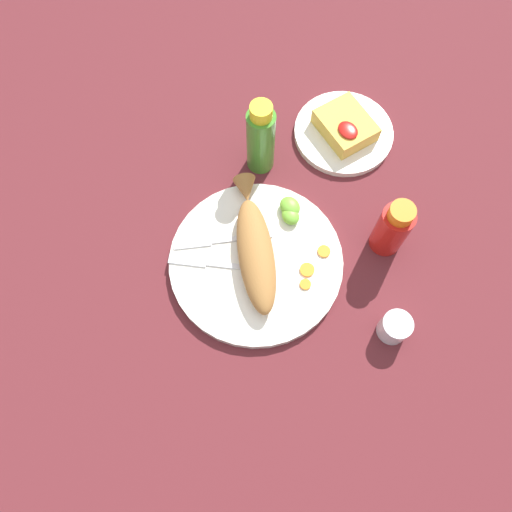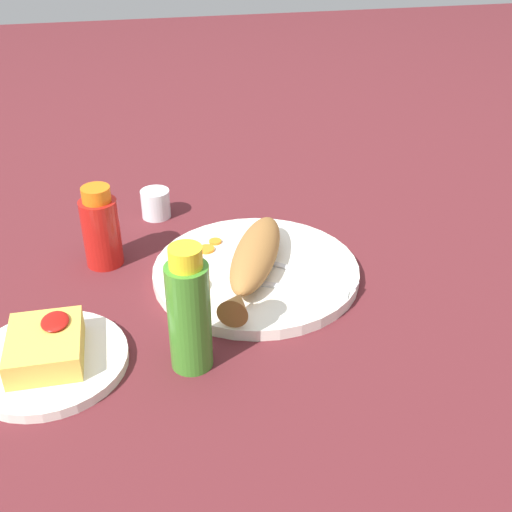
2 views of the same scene
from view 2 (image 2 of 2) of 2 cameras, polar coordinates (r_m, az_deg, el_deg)
name	(u,v)px [view 2 (image 2 of 2)]	position (r m, az deg, el deg)	size (l,w,h in m)	color
ground_plane	(256,277)	(1.01, 0.00, -1.83)	(4.00, 4.00, 0.00)	#561E23
main_plate	(256,272)	(1.01, 0.00, -1.41)	(0.32, 0.32, 0.02)	white
fried_fish	(254,259)	(0.97, -0.19, -0.26)	(0.27, 0.16, 0.05)	#996633
fork_near	(308,273)	(0.99, 4.64, -1.53)	(0.13, 0.15, 0.00)	silver
fork_far	(295,288)	(0.95, 3.46, -2.86)	(0.09, 0.17, 0.00)	silver
carrot_slice_near	(215,241)	(1.07, -3.65, 1.30)	(0.02, 0.02, 0.00)	orange
carrot_slice_mid	(206,249)	(1.05, -4.45, 0.61)	(0.03, 0.03, 0.00)	orange
carrot_slice_far	(178,257)	(1.03, -6.91, -0.06)	(0.02, 0.02, 0.00)	orange
lime_wedge_main	(195,282)	(0.95, -5.43, -2.34)	(0.04, 0.03, 0.02)	#6BB233
lime_wedge_side	(190,288)	(0.94, -5.89, -2.89)	(0.04, 0.04, 0.02)	#6BB233
hot_sauce_bottle_red	(101,229)	(1.04, -13.62, 2.36)	(0.06, 0.06, 0.14)	#B21914
hot_sauce_bottle_green	(189,312)	(0.80, -5.97, -4.98)	(0.05, 0.05, 0.18)	#3D8428
salt_cup	(156,205)	(1.19, -8.90, 4.48)	(0.05, 0.05, 0.05)	silver
side_plate_fries	(49,361)	(0.88, -17.95, -8.91)	(0.20, 0.20, 0.01)	white
fries_pile	(46,346)	(0.87, -18.19, -7.57)	(0.11, 0.09, 0.04)	gold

